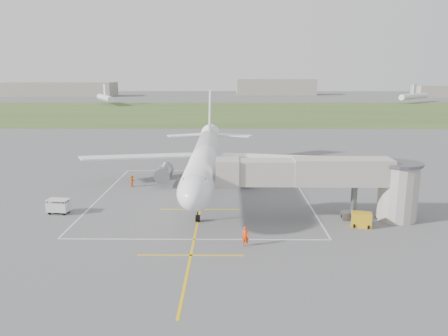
{
  "coord_description": "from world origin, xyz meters",
  "views": [
    {
      "loc": [
        3.47,
        -62.02,
        16.69
      ],
      "look_at": [
        2.91,
        -4.0,
        4.0
      ],
      "focal_mm": 35.0,
      "sensor_mm": 36.0,
      "label": 1
    }
  ],
  "objects_px": {
    "gpu_unit": "(361,220)",
    "ramp_worker_wing": "(132,181)",
    "airliner": "(205,158)",
    "jet_bridge": "(335,180)",
    "baggage_cart": "(59,206)",
    "ramp_worker_nose": "(245,236)"
  },
  "relations": [
    {
      "from": "gpu_unit",
      "to": "baggage_cart",
      "type": "bearing_deg",
      "value": -172.56
    },
    {
      "from": "airliner",
      "to": "baggage_cart",
      "type": "distance_m",
      "value": 21.38
    },
    {
      "from": "gpu_unit",
      "to": "ramp_worker_wing",
      "type": "height_order",
      "value": "ramp_worker_wing"
    },
    {
      "from": "airliner",
      "to": "jet_bridge",
      "type": "height_order",
      "value": "airliner"
    },
    {
      "from": "airliner",
      "to": "ramp_worker_wing",
      "type": "xyz_separation_m",
      "value": [
        -10.87,
        0.45,
        -3.54
      ]
    },
    {
      "from": "baggage_cart",
      "to": "ramp_worker_nose",
      "type": "height_order",
      "value": "ramp_worker_nose"
    },
    {
      "from": "ramp_worker_wing",
      "to": "gpu_unit",
      "type": "bearing_deg",
      "value": -152.44
    },
    {
      "from": "ramp_worker_nose",
      "to": "airliner",
      "type": "bearing_deg",
      "value": 114.09
    },
    {
      "from": "jet_bridge",
      "to": "baggage_cart",
      "type": "height_order",
      "value": "jet_bridge"
    },
    {
      "from": "gpu_unit",
      "to": "baggage_cart",
      "type": "relative_size",
      "value": 0.89
    },
    {
      "from": "airliner",
      "to": "gpu_unit",
      "type": "relative_size",
      "value": 19.29
    },
    {
      "from": "airliner",
      "to": "gpu_unit",
      "type": "xyz_separation_m",
      "value": [
        18.24,
        -16.76,
        -3.6
      ]
    },
    {
      "from": "baggage_cart",
      "to": "ramp_worker_wing",
      "type": "xyz_separation_m",
      "value": [
        6.19,
        12.88,
        -0.06
      ]
    },
    {
      "from": "gpu_unit",
      "to": "ramp_worker_nose",
      "type": "distance_m",
      "value": 14.22
    },
    {
      "from": "gpu_unit",
      "to": "ramp_worker_wing",
      "type": "relative_size",
      "value": 1.42
    },
    {
      "from": "ramp_worker_nose",
      "to": "ramp_worker_wing",
      "type": "distance_m",
      "value": 27.94
    },
    {
      "from": "gpu_unit",
      "to": "ramp_worker_wing",
      "type": "distance_m",
      "value": 33.81
    },
    {
      "from": "gpu_unit",
      "to": "baggage_cart",
      "type": "height_order",
      "value": "baggage_cart"
    },
    {
      "from": "airliner",
      "to": "ramp_worker_nose",
      "type": "distance_m",
      "value": 23.26
    },
    {
      "from": "airliner",
      "to": "baggage_cart",
      "type": "xyz_separation_m",
      "value": [
        -17.05,
        -12.42,
        -3.48
      ]
    },
    {
      "from": "jet_bridge",
      "to": "ramp_worker_wing",
      "type": "distance_m",
      "value": 30.63
    },
    {
      "from": "jet_bridge",
      "to": "ramp_worker_nose",
      "type": "height_order",
      "value": "jet_bridge"
    }
  ]
}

